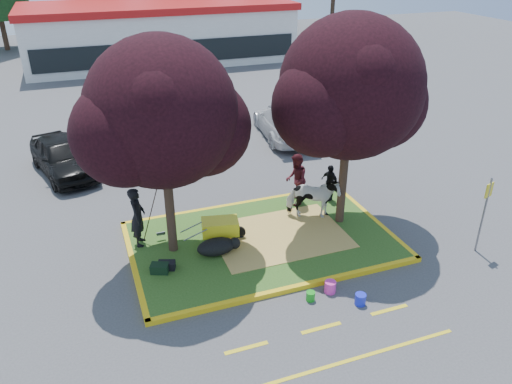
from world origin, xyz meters
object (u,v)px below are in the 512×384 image
object	(u,v)px
bucket_blue	(360,299)
car_silver	(123,143)
sign_post	(485,207)
wheelbarrow	(221,227)
calf	(216,247)
cow	(313,198)
bucket_pink	(330,287)
bucket_green	(311,296)
handler	(138,217)
car_black	(63,156)

from	to	relation	value
bucket_blue	car_silver	distance (m)	13.05
sign_post	wheelbarrow	bearing A→B (deg)	141.35
wheelbarrow	sign_post	distance (m)	8.06
calf	wheelbarrow	distance (m)	0.77
cow	bucket_pink	distance (m)	3.95
sign_post	bucket_pink	bearing A→B (deg)	166.55
cow	calf	xyz separation A→B (m)	(-3.71, -1.01, -0.49)
bucket_green	bucket_pink	world-z (taller)	bucket_pink
handler	wheelbarrow	bearing A→B (deg)	-93.28
bucket_pink	car_black	bearing A→B (deg)	121.76
bucket_green	bucket_pink	distance (m)	0.67
wheelbarrow	car_black	size ratio (longest dim) A/B	0.44
cow	car_black	world-z (taller)	cow
handler	bucket_pink	size ratio (longest dim) A/B	5.68
sign_post	bucket_blue	distance (m)	5.05
bucket_blue	bucket_green	bearing A→B (deg)	152.73
sign_post	calf	bearing A→B (deg)	146.39
handler	bucket_blue	bearing A→B (deg)	-119.12
car_black	car_silver	distance (m)	2.58
cow	bucket_blue	bearing A→B (deg)	-166.43
wheelbarrow	car_silver	bearing A→B (deg)	115.51
calf	bucket_pink	distance (m)	3.66
bucket_pink	bucket_blue	size ratio (longest dim) A/B	1.07
sign_post	car_black	xyz separation A→B (m)	(-11.96, 10.54, -0.77)
cow	bucket_green	world-z (taller)	cow
calf	car_black	bearing A→B (deg)	105.98
handler	sign_post	world-z (taller)	sign_post
calf	bucket_blue	distance (m)	4.56
bucket_blue	car_silver	world-z (taller)	car_silver
bucket_pink	car_silver	size ratio (longest dim) A/B	0.07
handler	bucket_pink	world-z (taller)	handler
cow	car_silver	world-z (taller)	cow
calf	bucket_blue	size ratio (longest dim) A/B	3.74
bucket_green	car_silver	size ratio (longest dim) A/B	0.05
cow	calf	distance (m)	3.88
wheelbarrow	sign_post	world-z (taller)	sign_post
wheelbarrow	car_black	world-z (taller)	car_black
bucket_pink	bucket_blue	bearing A→B (deg)	-54.99
car_silver	car_black	bearing A→B (deg)	-10.08
cow	sign_post	bearing A→B (deg)	-107.52
sign_post	bucket_pink	distance (m)	5.45
wheelbarrow	car_black	bearing A→B (deg)	132.60
cow	car_silver	bearing A→B (deg)	57.57
handler	sign_post	distance (m)	10.56
bucket_pink	car_black	distance (m)	12.74
cow	bucket_green	bearing A→B (deg)	176.36
calf	car_silver	world-z (taller)	car_silver
bucket_pink	car_silver	xyz separation A→B (m)	(-4.19, 11.41, 0.62)
calf	handler	xyz separation A→B (m)	(-2.08, 1.40, 0.71)
bucket_green	sign_post	bearing A→B (deg)	3.92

